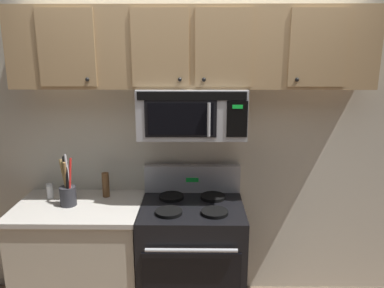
# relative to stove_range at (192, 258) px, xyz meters

# --- Properties ---
(back_wall) EXTENTS (5.20, 0.10, 2.70)m
(back_wall) POSITION_rel_stove_range_xyz_m (0.00, 0.37, 0.88)
(back_wall) COLOR silver
(back_wall) RESTS_ON ground_plane
(stove_range) EXTENTS (0.76, 0.69, 1.12)m
(stove_range) POSITION_rel_stove_range_xyz_m (0.00, 0.00, 0.00)
(stove_range) COLOR black
(stove_range) RESTS_ON ground_plane
(over_range_microwave) EXTENTS (0.76, 0.43, 0.35)m
(over_range_microwave) POSITION_rel_stove_range_xyz_m (-0.00, 0.12, 1.11)
(over_range_microwave) COLOR #B7BABF
(upper_cabinets) EXTENTS (2.50, 0.36, 0.55)m
(upper_cabinets) POSITION_rel_stove_range_xyz_m (-0.00, 0.15, 1.56)
(upper_cabinets) COLOR tan
(counter_segment) EXTENTS (0.93, 0.65, 0.90)m
(counter_segment) POSITION_rel_stove_range_xyz_m (-0.84, 0.01, -0.02)
(counter_segment) COLOR beige
(counter_segment) RESTS_ON ground_plane
(utensil_crock_charcoal) EXTENTS (0.12, 0.12, 0.39)m
(utensil_crock_charcoal) POSITION_rel_stove_range_xyz_m (-0.91, -0.00, 0.54)
(utensil_crock_charcoal) COLOR #2D2D33
(utensil_crock_charcoal) RESTS_ON counter_segment
(salt_shaker) EXTENTS (0.05, 0.05, 0.12)m
(salt_shaker) POSITION_rel_stove_range_xyz_m (-1.09, 0.13, 0.49)
(salt_shaker) COLOR white
(salt_shaker) RESTS_ON counter_segment
(pepper_mill) EXTENTS (0.05, 0.05, 0.19)m
(pepper_mill) POSITION_rel_stove_range_xyz_m (-0.67, 0.17, 0.53)
(pepper_mill) COLOR brown
(pepper_mill) RESTS_ON counter_segment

